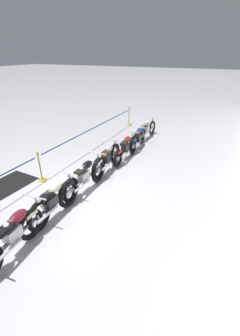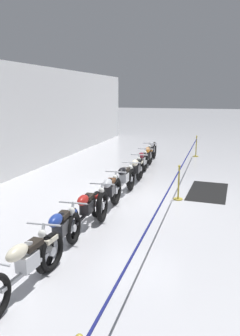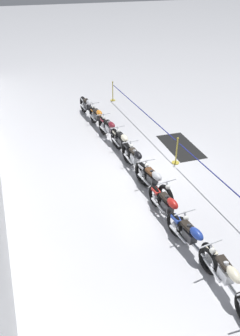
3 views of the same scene
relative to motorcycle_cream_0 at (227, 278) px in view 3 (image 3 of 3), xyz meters
name	(u,v)px [view 3 (image 3 of 3)]	position (x,y,z in m)	size (l,w,h in m)	color
ground_plane	(148,170)	(5.32, -0.55, -0.47)	(120.00, 120.00, 0.00)	silver
motorcycle_cream_0	(227,278)	(0.00, 0.00, 0.00)	(2.18, 0.62, 0.93)	black
motorcycle_blue_1	(191,238)	(1.34, 0.10, -0.01)	(2.10, 0.62, 0.92)	black
motorcycle_red_2	(168,209)	(2.60, 0.07, -0.01)	(2.24, 0.62, 0.91)	black
motorcycle_silver_3	(153,182)	(3.89, -0.06, 0.02)	(2.28, 0.62, 0.98)	black
motorcycle_black_4	(136,161)	(5.29, -0.05, 0.01)	(2.46, 0.62, 0.97)	black
motorcycle_cream_5	(122,144)	(6.69, -0.09, 0.00)	(2.29, 0.62, 0.95)	black
motorcycle_maroon_6	(110,131)	(7.93, 0.00, 0.02)	(2.29, 0.62, 0.97)	black
motorcycle_orange_7	(98,118)	(9.38, 0.06, 0.01)	(2.13, 0.62, 0.94)	black
motorcycle_silver_8	(88,108)	(10.69, 0.16, 0.01)	(2.25, 0.62, 0.98)	black
stanchion_far_left	(201,166)	(3.83, -1.72, 0.30)	(14.26, 0.28, 1.05)	gold
stanchion_mid_left	(176,155)	(5.41, -1.72, -0.11)	(0.28, 0.28, 1.05)	gold
stanchion_mid_right	(113,94)	(12.49, -1.72, -0.11)	(0.28, 0.28, 1.05)	gold
floor_banner	(180,146)	(6.50, -2.54, -0.46)	(2.36, 1.17, 0.01)	black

